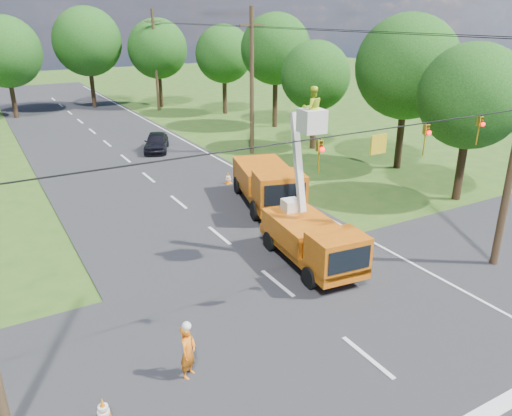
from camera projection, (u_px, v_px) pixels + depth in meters
ground at (149, 178)px, 30.90m from camera, size 140.00×140.00×0.00m
road_main at (149, 178)px, 30.90m from camera, size 12.00×100.00×0.06m
road_cross at (326, 324)px, 16.36m from camera, size 56.00×10.00×0.07m
edge_line at (229, 165)px, 33.50m from camera, size 0.12×90.00×0.02m
bucket_truck at (313, 231)px, 19.72m from camera, size 2.66×5.67×7.06m
second_truck at (268, 183)px, 26.02m from camera, size 3.99×6.78×2.39m
ground_worker at (188, 352)px, 13.73m from camera, size 0.71×0.68×1.64m
distant_car at (156, 142)px, 36.79m from camera, size 3.12×4.31×1.36m
traffic_cone_2 at (271, 235)px, 22.14m from camera, size 0.38×0.38×0.71m
traffic_cone_3 at (276, 211)px, 24.75m from camera, size 0.38×0.38×0.71m
traffic_cone_4 at (103, 410)px, 12.34m from camera, size 0.38×0.38×0.71m
traffic_cone_6 at (228, 178)px, 29.74m from camera, size 0.38×0.38×0.71m
pole_right_mid at (252, 82)px, 34.60m from camera, size 1.80×0.30×10.00m
pole_right_far at (156, 60)px, 50.76m from camera, size 1.80×0.30×10.00m
signal_span at (394, 141)px, 15.25m from camera, size 18.00×0.29×1.07m
tree_right_a at (472, 97)px, 25.45m from camera, size 5.40×5.40×8.28m
tree_right_b at (407, 67)px, 30.67m from camera, size 6.40×6.40×9.65m
tree_right_c at (315, 76)px, 35.90m from camera, size 5.00×5.00×7.83m
tree_right_d at (276, 49)px, 42.61m from camera, size 6.00×6.00×9.70m
tree_right_e at (224, 54)px, 48.92m from camera, size 5.60×5.60×8.63m
tree_far_a at (5, 52)px, 46.53m from camera, size 6.60×6.60×9.50m
tree_far_b at (87, 42)px, 51.63m from camera, size 7.00×7.00×10.32m
tree_far_c at (158, 49)px, 52.49m from camera, size 6.20×6.20×9.18m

